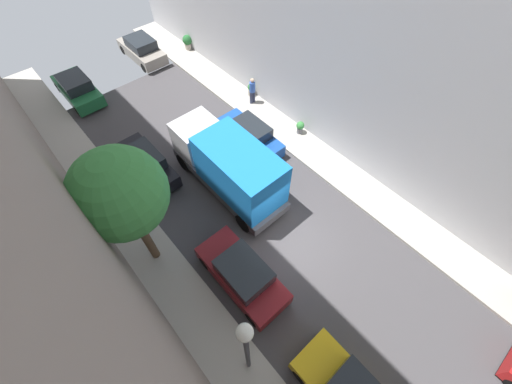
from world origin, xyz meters
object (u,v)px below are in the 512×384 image
at_px(pedestrian, 252,90).
at_px(street_tree_0, 120,194).
at_px(potted_plant_1, 187,41).
at_px(lamp_post, 246,346).
at_px(parked_car_left_5, 77,89).
at_px(parked_car_right_1, 249,136).
at_px(potted_plant_4, 251,89).
at_px(delivery_truck, 229,166).
at_px(parked_car_right_2, 142,49).
at_px(parked_car_left_3, 242,274).
at_px(parked_car_left_4, 145,164).
at_px(potted_plant_0, 300,127).

distance_m(pedestrian, street_tree_0, 11.95).
height_order(potted_plant_1, lamp_post, lamp_post).
bearing_deg(parked_car_left_5, pedestrian, -44.60).
height_order(parked_car_right_1, potted_plant_1, parked_car_right_1).
xyz_separation_m(parked_car_right_1, potted_plant_4, (3.01, 3.27, -0.15)).
bearing_deg(delivery_truck, parked_car_right_1, 33.14).
bearing_deg(parked_car_right_1, pedestrian, 45.54).
relative_size(parked_car_right_2, pedestrian, 2.44).
height_order(parked_car_left_3, parked_car_left_4, same).
height_order(parked_car_left_3, potted_plant_1, parked_car_left_3).
distance_m(parked_car_right_2, potted_plant_1, 3.34).
bearing_deg(potted_plant_1, delivery_truck, -115.13).
bearing_deg(parked_car_left_4, parked_car_right_1, -20.37).
distance_m(delivery_truck, potted_plant_4, 7.70).
distance_m(parked_car_left_5, delivery_truck, 12.59).
bearing_deg(pedestrian, street_tree_0, -153.25).
xyz_separation_m(parked_car_left_4, pedestrian, (7.98, 0.62, 0.35)).
bearing_deg(parked_car_left_5, potted_plant_0, -55.04).
xyz_separation_m(parked_car_right_2, potted_plant_0, (2.83, -13.13, -0.14)).
bearing_deg(potted_plant_1, potted_plant_4, -90.70).
distance_m(parked_car_left_3, delivery_truck, 5.06).
bearing_deg(lamp_post, parked_car_left_4, 79.75).
height_order(parked_car_left_4, delivery_truck, delivery_truck).
xyz_separation_m(potted_plant_1, potted_plant_4, (-0.09, -7.32, -0.15)).
bearing_deg(parked_car_left_3, potted_plant_0, 29.29).
xyz_separation_m(parked_car_left_3, potted_plant_4, (8.41, 9.17, -0.15)).
xyz_separation_m(parked_car_right_1, potted_plant_1, (3.09, 10.59, -0.00)).
relative_size(parked_car_left_5, potted_plant_0, 5.49).
distance_m(parked_car_right_2, lamp_post, 21.82).
distance_m(parked_car_left_4, street_tree_0, 6.44).
bearing_deg(parked_car_left_5, lamp_post, -95.71).
height_order(parked_car_left_4, potted_plant_0, parked_car_left_4).
bearing_deg(pedestrian, delivery_truck, -140.25).
bearing_deg(potted_plant_4, parked_car_right_1, -132.62).
relative_size(parked_car_left_3, pedestrian, 2.44).
distance_m(parked_car_left_4, pedestrian, 8.01).
relative_size(parked_car_right_2, street_tree_0, 0.67).
distance_m(street_tree_0, potted_plant_1, 17.36).
bearing_deg(potted_plant_4, parked_car_left_5, 139.31).
relative_size(parked_car_right_1, potted_plant_4, 5.31).
xyz_separation_m(pedestrian, lamp_post, (-9.88, -11.12, 2.66)).
distance_m(parked_car_left_4, potted_plant_1, 12.08).
bearing_deg(parked_car_left_4, pedestrian, 4.45).
bearing_deg(pedestrian, potted_plant_4, 56.21).
relative_size(parked_car_left_3, potted_plant_4, 5.31).
relative_size(delivery_truck, street_tree_0, 1.05).
distance_m(pedestrian, potted_plant_1, 7.99).
distance_m(parked_car_right_2, street_tree_0, 16.71).
distance_m(potted_plant_0, lamp_post, 12.83).
height_order(delivery_truck, street_tree_0, street_tree_0).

